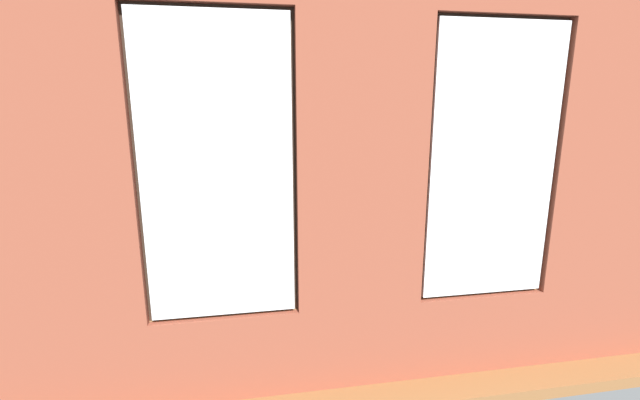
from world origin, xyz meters
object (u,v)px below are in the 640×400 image
object	(u,v)px
cup_ceramic	(319,229)
potted_plant_between_couches	(392,254)
candle_jar	(294,233)
potted_plant_corner_near_left	(424,192)
remote_black	(339,227)
remote_silver	(307,230)
coffee_table	(319,236)
remote_gray	(327,234)
couch_left	(490,253)
papasan_chair	(286,211)
media_console	(104,270)
tv_flatscreen	(98,220)
potted_plant_mid_room_small	(358,225)
potted_plant_beside_window_right	(75,278)
couch_by_window	(252,314)

from	to	relation	value
cup_ceramic	potted_plant_between_couches	bearing A→B (deg)	99.75
candle_jar	potted_plant_corner_near_left	distance (m)	3.05
remote_black	remote_silver	bearing A→B (deg)	-163.55
coffee_table	remote_gray	bearing A→B (deg)	125.02
couch_left	papasan_chair	xyz separation A→B (m)	(2.44, -2.22, 0.10)
candle_jar	media_console	world-z (taller)	candle_jar
remote_silver	coffee_table	bearing A→B (deg)	-118.25
tv_flatscreen	papasan_chair	size ratio (longest dim) A/B	1.10
potted_plant_between_couches	cup_ceramic	bearing A→B (deg)	-80.25
potted_plant_between_couches	potted_plant_corner_near_left	xyz separation A→B (m)	(-1.87, -3.55, -0.19)
coffee_table	potted_plant_between_couches	distance (m)	2.16
couch_left	cup_ceramic	size ratio (longest dim) A/B	18.44
potted_plant_between_couches	remote_silver	bearing A→B (deg)	-76.90
potted_plant_mid_room_small	papasan_chair	bearing A→B (deg)	-35.70
candle_jar	remote_gray	size ratio (longest dim) A/B	0.62
papasan_chair	potted_plant_beside_window_right	distance (m)	4.02
tv_flatscreen	potted_plant_between_couches	bearing A→B (deg)	152.65
couch_left	candle_jar	bearing A→B (deg)	-112.08
couch_by_window	cup_ceramic	size ratio (longest dim) A/B	19.37
couch_left	tv_flatscreen	bearing A→B (deg)	-98.77
potted_plant_between_couches	potted_plant_beside_window_right	bearing A→B (deg)	2.55
remote_gray	papasan_chair	distance (m)	1.42
couch_by_window	coffee_table	bearing A→B (deg)	-115.10
media_console	potted_plant_beside_window_right	bearing A→B (deg)	100.99
remote_silver	media_console	size ratio (longest dim) A/B	0.14
remote_black	papasan_chair	size ratio (longest dim) A/B	0.17
potted_plant_between_couches	potted_plant_mid_room_small	bearing A→B (deg)	-97.92
tv_flatscreen	remote_silver	bearing A→B (deg)	-167.41
remote_black	couch_by_window	bearing A→B (deg)	-108.96
tv_flatscreen	potted_plant_corner_near_left	world-z (taller)	tv_flatscreen
candle_jar	potted_plant_mid_room_small	bearing A→B (deg)	-151.36
papasan_chair	tv_flatscreen	bearing A→B (deg)	35.16
couch_by_window	cup_ceramic	world-z (taller)	couch_by_window
potted_plant_beside_window_right	candle_jar	bearing A→B (deg)	-134.69
potted_plant_beside_window_right	potted_plant_corner_near_left	distance (m)	5.92
candle_jar	potted_plant_mid_room_small	world-z (taller)	potted_plant_mid_room_small
remote_black	tv_flatscreen	size ratio (longest dim) A/B	0.15
tv_flatscreen	coffee_table	bearing A→B (deg)	-170.26
potted_plant_mid_room_small	potted_plant_beside_window_right	xyz separation A→B (m)	(3.13, 2.66, 0.48)
cup_ceramic	candle_jar	xyz separation A→B (m)	(0.37, 0.13, 0.00)
couch_by_window	tv_flatscreen	size ratio (longest dim) A/B	1.65
couch_left	media_console	bearing A→B (deg)	-98.74
candle_jar	potted_plant_between_couches	world-z (taller)	potted_plant_between_couches
remote_gray	potted_plant_mid_room_small	xyz separation A→B (m)	(-0.62, -0.59, -0.07)
papasan_chair	couch_left	bearing A→B (deg)	137.68
couch_by_window	remote_black	size ratio (longest dim) A/B	10.83
potted_plant_mid_room_small	couch_left	bearing A→B (deg)	133.36
couch_by_window	potted_plant_between_couches	size ratio (longest dim) A/B	1.41
media_console	potted_plant_corner_near_left	distance (m)	5.36
media_console	papasan_chair	bearing A→B (deg)	-144.79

